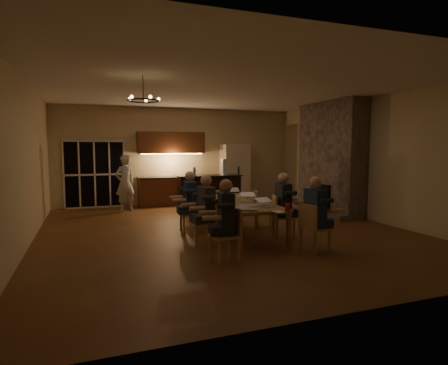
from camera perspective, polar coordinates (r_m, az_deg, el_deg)
floor at (r=8.62m, az=0.05°, el=-7.37°), size 9.00×9.00×0.00m
back_wall at (r=12.75m, az=-6.94°, el=3.99°), size 8.00×0.04×3.20m
left_wall at (r=7.99m, az=-28.19°, el=2.56°), size 0.04×9.00×3.20m
right_wall at (r=10.49m, az=21.18°, el=3.37°), size 0.04×9.00×3.20m
ceiling at (r=8.51m, az=0.05°, el=14.28°), size 8.00×9.00×0.04m
french_doors at (r=12.40m, az=-19.10°, el=1.15°), size 1.86×0.08×2.10m
fireplace at (r=11.23m, az=15.92°, el=3.64°), size 0.58×2.50×3.20m
kitchenette at (r=12.39m, az=-7.93°, el=2.09°), size 2.24×0.68×2.40m
refrigerator at (r=13.00m, az=1.66°, el=1.41°), size 0.90×0.68×2.00m
dining_table at (r=8.08m, az=2.11°, el=-5.52°), size 1.10×2.76×0.75m
bar_island at (r=11.20m, az=-2.31°, el=-1.60°), size 1.94×0.75×1.08m
chair_left_near at (r=6.29m, az=0.08°, el=-8.04°), size 0.48×0.48×0.89m
chair_left_mid at (r=7.26m, az=-2.79°, el=-6.21°), size 0.55×0.55×0.89m
chair_left_far at (r=8.42m, az=-5.16°, el=-4.61°), size 0.47×0.47×0.89m
chair_right_near at (r=7.06m, az=13.74°, el=-6.70°), size 0.52×0.52×0.89m
chair_right_mid at (r=8.05m, az=9.07°, el=-5.13°), size 0.54×0.54×0.89m
chair_right_far at (r=8.90m, az=6.15°, el=-4.07°), size 0.55×0.55×0.89m
person_left_near at (r=6.30m, az=0.32°, el=-5.73°), size 0.69×0.69×1.38m
person_right_near at (r=7.01m, az=13.68°, el=-4.74°), size 0.62×0.62×1.38m
person_left_mid at (r=7.27m, az=-2.72°, el=-4.23°), size 0.65×0.65×1.38m
person_right_mid at (r=7.97m, az=8.98°, el=-3.44°), size 0.65×0.65×1.38m
person_left_far at (r=8.32m, az=-5.18°, el=-3.02°), size 0.65×0.65×1.38m
standing_person at (r=11.46m, az=-14.84°, el=-0.10°), size 0.73×0.62×1.69m
chandelier at (r=7.11m, az=-12.19°, el=12.10°), size 0.58×0.58×0.03m
laptop_a at (r=6.95m, az=3.82°, el=-3.24°), size 0.41×0.39×0.23m
laptop_b at (r=7.31m, az=6.54°, el=-2.84°), size 0.37×0.34×0.23m
laptop_c at (r=7.99m, az=0.48°, el=-2.10°), size 0.37×0.34×0.23m
laptop_d at (r=8.12m, az=3.84°, el=-1.99°), size 0.35×0.31×0.23m
laptop_e at (r=8.87m, az=-1.96°, el=-1.35°), size 0.33×0.29×0.23m
laptop_f at (r=9.03m, az=1.45°, el=-1.23°), size 0.36×0.32×0.23m
mug_front at (r=7.50m, az=3.09°, el=-3.09°), size 0.07×0.07×0.10m
mug_mid at (r=8.54m, az=1.37°, el=-2.04°), size 0.08×0.08×0.10m
mug_back at (r=8.69m, az=-2.23°, el=-1.92°), size 0.07×0.07×0.10m
redcup_near at (r=6.98m, az=9.69°, el=-3.71°), size 0.10×0.10×0.12m
redcup_mid at (r=8.27m, az=-1.63°, el=-2.21°), size 0.09×0.09×0.12m
can_silver at (r=7.43m, az=4.69°, el=-3.10°), size 0.06×0.06×0.12m
can_cola at (r=9.25m, az=-1.71°, el=-1.40°), size 0.07×0.07×0.12m
can_right at (r=8.50m, az=3.72°, el=-2.01°), size 0.06×0.06×0.12m
plate_near at (r=7.65m, az=5.99°, el=-3.26°), size 0.22×0.22×0.02m
plate_left at (r=7.17m, az=2.70°, el=-3.81°), size 0.25×0.25×0.02m
plate_far at (r=8.86m, az=2.60°, el=-2.05°), size 0.26×0.26×0.02m
notepad at (r=6.77m, az=8.31°, el=-4.44°), size 0.18×0.24×0.01m
bar_bottle at (r=11.00m, az=-4.54°, el=1.71°), size 0.08×0.08×0.24m
bar_blender at (r=11.23m, az=0.02°, el=2.40°), size 0.17×0.17×0.48m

